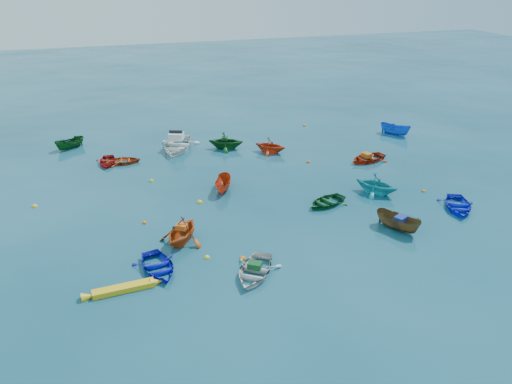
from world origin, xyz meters
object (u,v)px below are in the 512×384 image
object	(u,v)px
kayak_yellow	(124,291)
dinghy_blue_se	(457,209)
dinghy_blue_sw	(158,270)
dinghy_white_near	(254,275)
motorboat_white	(177,149)

from	to	relation	value
kayak_yellow	dinghy_blue_se	bearing A→B (deg)	-87.32
dinghy_blue_se	kayak_yellow	xyz separation A→B (m)	(-21.73, -2.42, 0.00)
dinghy_blue_sw	dinghy_white_near	world-z (taller)	dinghy_white_near
dinghy_white_near	dinghy_blue_se	size ratio (longest dim) A/B	1.02
dinghy_white_near	motorboat_white	distance (m)	20.47
dinghy_blue_sw	kayak_yellow	size ratio (longest dim) A/B	0.87
dinghy_blue_se	kayak_yellow	distance (m)	21.86
dinghy_blue_sw	kayak_yellow	xyz separation A→B (m)	(-1.88, -1.29, 0.00)
motorboat_white	dinghy_blue_sw	bearing A→B (deg)	-80.61
dinghy_blue_se	motorboat_white	xyz separation A→B (m)	(-15.62, 17.36, 0.00)
dinghy_white_near	dinghy_blue_se	distance (m)	15.46
dinghy_blue_sw	dinghy_white_near	size ratio (longest dim) A/B	0.95
dinghy_white_near	dinghy_blue_sw	bearing A→B (deg)	-167.57
dinghy_blue_se	motorboat_white	distance (m)	23.35
dinghy_blue_se	motorboat_white	size ratio (longest dim) A/B	0.69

